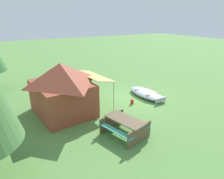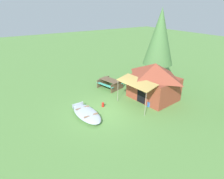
{
  "view_description": "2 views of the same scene",
  "coord_description": "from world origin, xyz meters",
  "px_view_note": "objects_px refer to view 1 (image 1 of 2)",
  "views": [
    {
      "loc": [
        -9.65,
        6.73,
        4.99
      ],
      "look_at": [
        0.19,
        1.1,
        0.82
      ],
      "focal_mm": 31.76,
      "sensor_mm": 36.0,
      "label": 1
    },
    {
      "loc": [
        9.78,
        -5.77,
        6.69
      ],
      "look_at": [
        -0.51,
        0.85,
        1.25
      ],
      "focal_mm": 30.74,
      "sensor_mm": 36.0,
      "label": 2
    }
  ],
  "objects_px": {
    "fuel_can": "(132,102)",
    "canvas_cabin_tent": "(62,88)",
    "picnic_table": "(125,125)",
    "cooler_box": "(76,100)",
    "beached_rowboat": "(146,93)"
  },
  "relations": [
    {
      "from": "beached_rowboat",
      "to": "fuel_can",
      "type": "xyz_separation_m",
      "value": [
        -0.53,
        1.53,
        -0.06
      ]
    },
    {
      "from": "canvas_cabin_tent",
      "to": "fuel_can",
      "type": "relative_size",
      "value": 14.17
    },
    {
      "from": "beached_rowboat",
      "to": "fuel_can",
      "type": "distance_m",
      "value": 1.62
    },
    {
      "from": "beached_rowboat",
      "to": "picnic_table",
      "type": "relative_size",
      "value": 1.36
    },
    {
      "from": "beached_rowboat",
      "to": "cooler_box",
      "type": "xyz_separation_m",
      "value": [
        1.3,
        4.44,
        -0.02
      ]
    },
    {
      "from": "cooler_box",
      "to": "fuel_can",
      "type": "relative_size",
      "value": 1.76
    },
    {
      "from": "beached_rowboat",
      "to": "picnic_table",
      "type": "height_order",
      "value": "picnic_table"
    },
    {
      "from": "beached_rowboat",
      "to": "fuel_can",
      "type": "bearing_deg",
      "value": 109.03
    },
    {
      "from": "canvas_cabin_tent",
      "to": "fuel_can",
      "type": "height_order",
      "value": "canvas_cabin_tent"
    },
    {
      "from": "beached_rowboat",
      "to": "fuel_can",
      "type": "height_order",
      "value": "beached_rowboat"
    },
    {
      "from": "canvas_cabin_tent",
      "to": "fuel_can",
      "type": "distance_m",
      "value": 4.25
    },
    {
      "from": "beached_rowboat",
      "to": "cooler_box",
      "type": "distance_m",
      "value": 4.63
    },
    {
      "from": "fuel_can",
      "to": "canvas_cabin_tent",
      "type": "bearing_deg",
      "value": 77.22
    },
    {
      "from": "beached_rowboat",
      "to": "fuel_can",
      "type": "relative_size",
      "value": 9.82
    },
    {
      "from": "picnic_table",
      "to": "cooler_box",
      "type": "relative_size",
      "value": 4.09
    }
  ]
}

